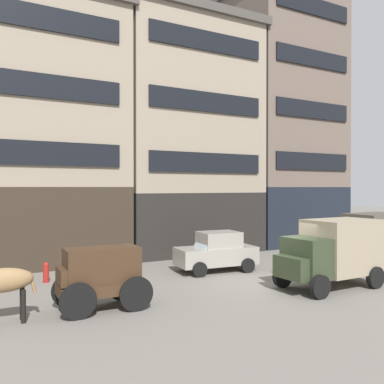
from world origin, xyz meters
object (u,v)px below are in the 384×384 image
at_px(delivery_truck_far, 384,237).
at_px(sedan_dark, 217,252).
at_px(delivery_truck_near, 332,251).
at_px(fire_hydrant_curbside, 46,272).
at_px(cargo_wagon, 100,274).

height_order(delivery_truck_far, sedan_dark, delivery_truck_far).
xyz_separation_m(delivery_truck_near, delivery_truck_far, (5.62, 1.82, 0.00)).
distance_m(delivery_truck_near, fire_hydrant_curbside, 11.49).
bearing_deg(cargo_wagon, delivery_truck_far, 1.32).
height_order(delivery_truck_near, sedan_dark, delivery_truck_near).
relative_size(delivery_truck_near, fire_hydrant_curbside, 5.27).
relative_size(delivery_truck_near, delivery_truck_far, 1.01).
relative_size(delivery_truck_far, fire_hydrant_curbside, 5.24).
distance_m(delivery_truck_far, sedan_dark, 8.44).
bearing_deg(cargo_wagon, fire_hydrant_curbside, 100.57).
xyz_separation_m(sedan_dark, fire_hydrant_curbside, (-7.31, 1.49, -0.49)).
bearing_deg(cargo_wagon, sedan_dark, 26.84).
bearing_deg(sedan_dark, cargo_wagon, -153.16).
bearing_deg(delivery_truck_far, delivery_truck_near, -162.01).
xyz_separation_m(cargo_wagon, delivery_truck_near, (8.71, -1.50, 0.28)).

